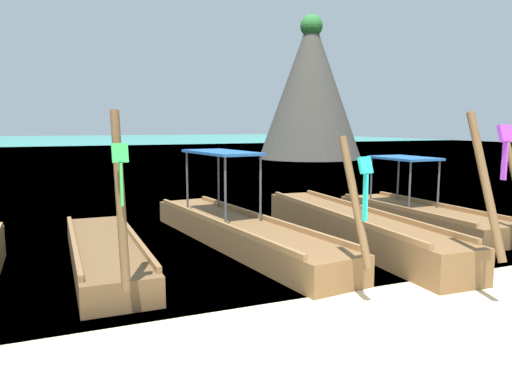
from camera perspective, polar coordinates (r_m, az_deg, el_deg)
name	(u,v)px	position (r m, az deg, el deg)	size (l,w,h in m)	color
ground	(404,363)	(5.86, 17.02, -18.65)	(120.00, 120.00, 0.00)	beige
sea_water	(81,145)	(66.31, -19.92, 5.22)	(120.00, 120.00, 0.00)	#2DB29E
longtail_boat_green_ribbon	(105,253)	(9.37, -17.32, -6.86)	(1.17, 5.46, 2.79)	brown
longtail_boat_turquoise_ribbon	(240,230)	(10.45, -1.95, -4.55)	(2.04, 7.52, 2.43)	brown
longtail_boat_violet_ribbon	(352,227)	(10.92, 11.26, -4.12)	(1.38, 7.58, 2.80)	brown
longtail_boat_yellow_ribbon	(419,215)	(12.99, 18.67, -2.59)	(1.43, 5.59, 2.24)	brown
karst_rock	(312,88)	(38.16, 6.59, 12.02)	(8.40, 7.91, 10.96)	#47443D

